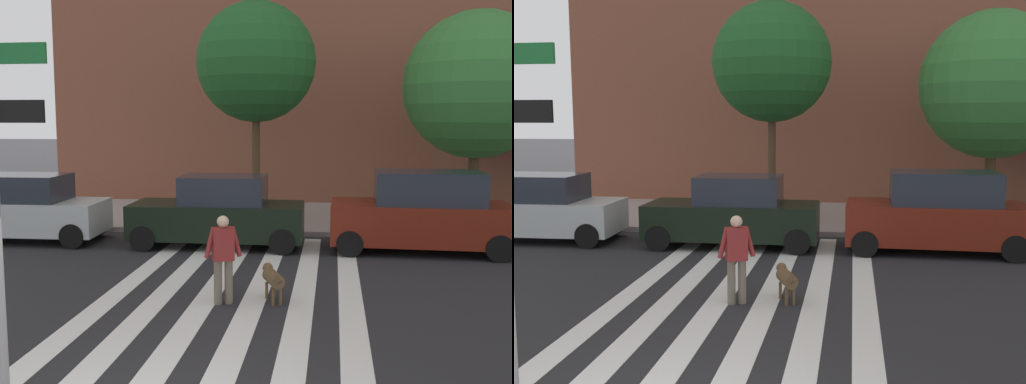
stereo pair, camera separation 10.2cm
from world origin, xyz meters
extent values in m
plane|color=#232326|center=(0.00, 5.67, 0.00)|extent=(160.00, 160.00, 0.00)
cube|color=#9E908D|center=(0.00, 14.34, 0.07)|extent=(80.00, 6.00, 0.15)
cube|color=silver|center=(-2.11, 5.67, 0.00)|extent=(0.45, 10.74, 0.01)
cube|color=silver|center=(-1.21, 5.67, 0.00)|extent=(0.45, 10.74, 0.01)
cube|color=silver|center=(-0.31, 5.67, 0.00)|extent=(0.45, 10.74, 0.01)
cube|color=silver|center=(0.59, 5.67, 0.00)|extent=(0.45, 10.74, 0.01)
cube|color=silver|center=(1.49, 5.67, 0.00)|extent=(0.45, 10.74, 0.01)
cube|color=silver|center=(2.39, 5.67, 0.00)|extent=(0.45, 10.74, 0.01)
cube|color=#19662D|center=(-0.75, -0.56, 3.95)|extent=(0.60, 0.03, 0.18)
cube|color=black|center=(-0.77, -0.56, 3.45)|extent=(0.56, 0.03, 0.20)
cube|color=#B5BEBE|center=(-6.65, 9.81, 0.69)|extent=(4.87, 1.98, 0.88)
cube|color=#232833|center=(-6.46, 9.81, 1.49)|extent=(2.38, 1.69, 0.72)
cylinder|color=black|center=(-4.70, 9.01, 0.33)|extent=(0.67, 0.24, 0.66)
cylinder|color=black|center=(-4.74, 10.70, 0.33)|extent=(0.67, 0.24, 0.66)
cube|color=black|center=(-1.00, 9.81, 0.70)|extent=(4.55, 1.86, 0.90)
cube|color=#232833|center=(-0.82, 9.81, 1.52)|extent=(2.20, 1.62, 0.74)
cylinder|color=black|center=(-2.78, 8.96, 0.33)|extent=(0.66, 0.23, 0.66)
cylinder|color=black|center=(-2.79, 10.61, 0.33)|extent=(0.66, 0.23, 0.66)
cylinder|color=black|center=(0.80, 9.00, 0.33)|extent=(0.66, 0.23, 0.66)
cylinder|color=black|center=(0.78, 10.65, 0.33)|extent=(0.66, 0.23, 0.66)
cube|color=maroon|center=(4.23, 9.81, 0.75)|extent=(4.50, 1.98, 1.00)
cube|color=#232833|center=(4.41, 9.80, 1.65)|extent=(2.66, 1.71, 0.82)
cylinder|color=black|center=(2.46, 8.99, 0.33)|extent=(0.66, 0.24, 0.66)
cylinder|color=black|center=(2.50, 10.70, 0.33)|extent=(0.66, 0.24, 0.66)
cylinder|color=black|center=(5.96, 8.91, 0.33)|extent=(0.66, 0.24, 0.66)
cylinder|color=black|center=(6.00, 10.62, 0.33)|extent=(0.66, 0.24, 0.66)
cylinder|color=#4C3823|center=(-0.34, 12.70, 2.11)|extent=(0.24, 0.24, 3.92)
sphere|color=#1E5623|center=(-0.34, 12.70, 5.07)|extent=(3.63, 3.63, 3.63)
cylinder|color=#4C3823|center=(6.25, 13.19, 1.66)|extent=(0.31, 0.31, 3.01)
sphere|color=#337533|center=(6.25, 13.19, 4.37)|extent=(4.39, 4.39, 4.39)
cylinder|color=#6B6051|center=(-0.03, 4.89, 0.41)|extent=(0.20, 0.20, 0.82)
cylinder|color=#6B6051|center=(0.16, 4.97, 0.41)|extent=(0.20, 0.20, 0.82)
cube|color=maroon|center=(0.06, 4.93, 1.12)|extent=(0.44, 0.36, 0.60)
cylinder|color=maroon|center=(-0.16, 4.84, 1.15)|extent=(0.24, 0.17, 0.57)
cylinder|color=maroon|center=(0.29, 5.02, 1.15)|extent=(0.24, 0.17, 0.57)
sphere|color=beige|center=(0.06, 4.93, 1.53)|extent=(0.29, 0.29, 0.22)
cylinder|color=brown|center=(0.96, 5.15, 0.45)|extent=(0.47, 0.68, 0.26)
sphere|color=brown|center=(0.82, 5.51, 0.55)|extent=(0.26, 0.26, 0.20)
cylinder|color=brown|center=(1.12, 4.76, 0.50)|extent=(0.12, 0.23, 0.16)
cylinder|color=brown|center=(0.82, 5.33, 0.16)|extent=(0.07, 0.07, 0.32)
cylinder|color=brown|center=(0.95, 5.38, 0.16)|extent=(0.07, 0.07, 0.32)
cylinder|color=brown|center=(0.98, 4.92, 0.16)|extent=(0.07, 0.07, 0.32)
cylinder|color=brown|center=(1.11, 4.97, 0.16)|extent=(0.07, 0.07, 0.32)
camera|label=1|loc=(2.02, -5.53, 3.39)|focal=41.88mm
camera|label=2|loc=(2.13, -5.52, 3.39)|focal=41.88mm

